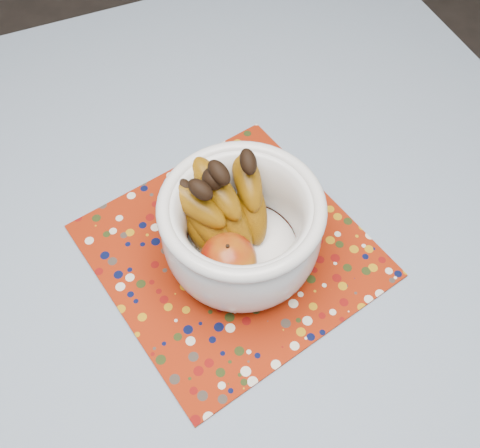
{
  "coord_description": "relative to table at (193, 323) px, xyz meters",
  "views": [
    {
      "loc": [
        -0.07,
        -0.34,
        1.45
      ],
      "look_at": [
        0.09,
        0.04,
        0.84
      ],
      "focal_mm": 42.0,
      "sensor_mm": 36.0,
      "label": 1
    }
  ],
  "objects": [
    {
      "name": "tablecloth",
      "position": [
        0.0,
        0.0,
        0.08
      ],
      "size": [
        1.32,
        1.32,
        0.01
      ],
      "primitive_type": "cube",
      "color": "slate",
      "rests_on": "table"
    },
    {
      "name": "table",
      "position": [
        0.0,
        0.0,
        0.0
      ],
      "size": [
        1.2,
        1.2,
        0.75
      ],
      "color": "brown",
      "rests_on": "ground"
    },
    {
      "name": "fruit_bowl",
      "position": [
        0.08,
        0.04,
        0.17
      ],
      "size": [
        0.22,
        0.22,
        0.16
      ],
      "color": "white",
      "rests_on": "placemat"
    },
    {
      "name": "placemat",
      "position": [
        0.08,
        0.05,
        0.09
      ],
      "size": [
        0.42,
        0.42,
        0.0
      ],
      "primitive_type": "cube",
      "rotation": [
        0.0,
        0.0,
        0.22
      ],
      "color": "maroon",
      "rests_on": "tablecloth"
    }
  ]
}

